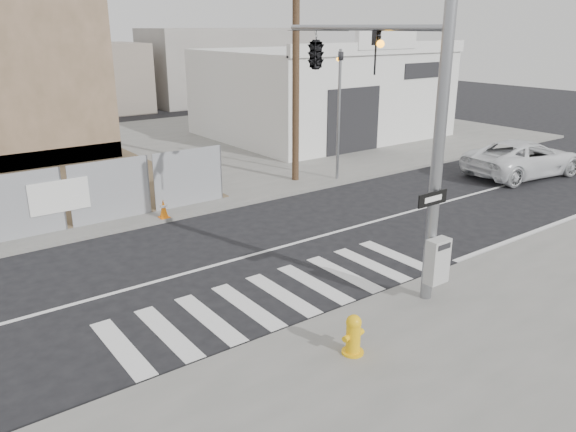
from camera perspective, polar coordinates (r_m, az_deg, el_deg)
ground at (r=15.60m, az=-6.04°, el=-4.62°), size 100.00×100.00×0.00m
sidewalk_far at (r=28.03m, az=-20.94°, el=4.93°), size 50.00×20.00×0.12m
signal_pole at (r=14.24m, az=6.57°, el=13.07°), size 0.96×5.87×7.00m
far_signal_pole at (r=22.95m, az=5.23°, el=11.97°), size 0.16×0.20×5.60m
concrete_wall_right at (r=27.46m, az=-22.81°, el=11.51°), size 5.50×1.30×8.00m
auto_shop at (r=33.24m, az=3.31°, el=12.45°), size 12.00×10.20×5.95m
utility_pole_right at (r=22.55m, az=0.81°, el=16.31°), size 1.60×0.28×10.00m
fire_hydrant at (r=11.10m, az=6.65°, el=-11.87°), size 0.52×0.52×0.82m
suv at (r=26.30m, az=22.86°, el=5.45°), size 5.83×3.23×1.54m
traffic_cone_d at (r=19.00m, az=-12.53°, el=0.72°), size 0.32×0.32×0.63m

